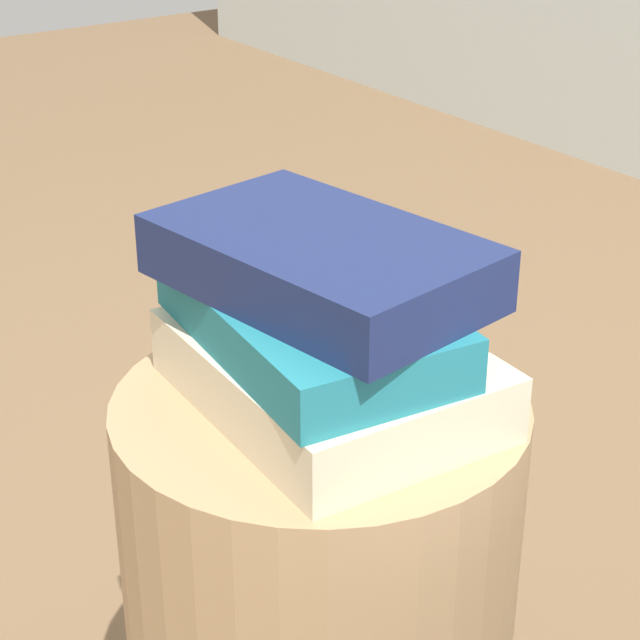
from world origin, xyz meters
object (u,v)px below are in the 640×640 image
book_navy (316,260)px  side_table (320,637)px  book_teal (310,320)px  book_cream (330,373)px

book_navy → side_table: bearing=-7.8°
side_table → book_teal: (0.00, -0.01, 0.35)m
book_teal → book_navy: book_navy is taller
book_cream → book_navy: size_ratio=1.02×
side_table → book_teal: book_teal is taller
book_cream → book_navy: book_navy is taller
side_table → book_teal: 0.35m
side_table → book_navy: bearing=-179.2°
book_navy → book_teal: bearing=-68.8°
side_table → book_teal: bearing=-82.5°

